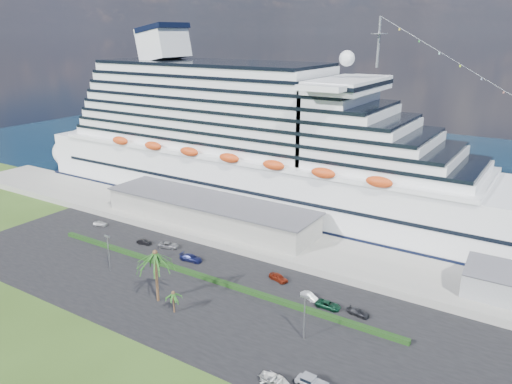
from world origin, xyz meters
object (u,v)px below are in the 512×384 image
Objects in this scene: pickup_truck at (311,382)px; boat_trailer at (275,379)px; parked_car_3 at (191,258)px; cruise_ship at (267,152)px.

pickup_truck is 0.91× the size of boat_trailer.
boat_trailer is at bearing -131.02° from parked_car_3.
pickup_truck is (48.17, -66.41, -15.62)m from cruise_ship.
pickup_truck reaches higher than boat_trailer.
cruise_ship reaches higher than parked_car_3.
boat_trailer is at bearing -152.94° from pickup_truck.
parked_car_3 is 45.93m from boat_trailer.
pickup_truck is at bearing -54.04° from cruise_ship.
boat_trailer is (43.34, -68.88, -15.54)m from cruise_ship.
pickup_truck is (42.59, -23.68, 0.17)m from parked_car_3.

